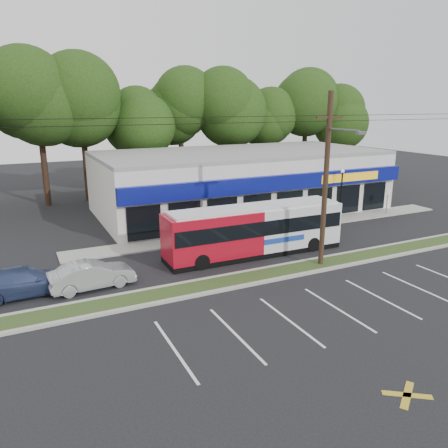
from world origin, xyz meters
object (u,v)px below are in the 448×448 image
utility_pole (324,176)px  car_blue (25,281)px  pedestrian_a (322,214)px  sign_post (388,197)px  lamp_post (341,189)px  car_dark (292,218)px  metrobus (255,229)px  car_silver (92,275)px  pedestrian_b (329,223)px

utility_pole → car_blue: 16.82m
pedestrian_a → sign_post: bearing=160.9°
sign_post → car_blue: 29.35m
utility_pole → lamp_post: size_ratio=11.76×
car_dark → pedestrian_a: bearing=-102.5°
metrobus → lamp_post: bearing=22.9°
car_dark → car_blue: 19.57m
car_silver → pedestrian_a: bearing=-80.0°
sign_post → pedestrian_a: sign_post is taller
pedestrian_b → utility_pole: bearing=38.5°
utility_pole → car_dark: utility_pole is taller
car_dark → car_silver: 16.67m
pedestrian_b → sign_post: bearing=-172.2°
metrobus → car_blue: metrobus is taller
utility_pole → pedestrian_a: (5.97, 7.41, -4.53)m
pedestrian_a → pedestrian_b: 2.34m
pedestrian_b → lamp_post: bearing=-149.3°
lamp_post → car_blue: bearing=-168.9°
pedestrian_a → car_silver: bearing=-6.5°
metrobus → pedestrian_a: (8.34, 3.84, -0.79)m
car_silver → pedestrian_a: size_ratio=2.45×
lamp_post → pedestrian_b: (-3.19, -2.58, -1.86)m
sign_post → car_blue: (-29.00, -4.46, -0.84)m
lamp_post → sign_post: (5.00, -0.23, -1.12)m
sign_post → car_silver: size_ratio=0.51×
sign_post → car_dark: (-9.92, -0.07, -0.76)m
metrobus → pedestrian_b: 7.60m
car_blue → pedestrian_b: size_ratio=3.06×
car_dark → metrobus: bearing=116.4°
metrobus → car_silver: 10.38m
utility_pole → car_dark: (3.24, 7.57, -4.62)m
car_dark → utility_pole: bearing=147.8°
lamp_post → car_silver: 21.58m
sign_post → car_dark: 9.95m
utility_pole → car_silver: (-12.66, 2.57, -4.70)m
metrobus → pedestrian_b: metrobus is taller
car_dark → car_blue: size_ratio=0.94×
car_dark → car_blue: bearing=93.9°
car_silver → car_dark: bearing=-77.1°
utility_pole → car_silver: utility_pole is taller
car_dark → car_silver: car_dark is taller
car_dark → pedestrian_a: (2.73, -0.16, 0.09)m
sign_post → pedestrian_b: size_ratio=1.38×
utility_pole → pedestrian_a: 10.54m
metrobus → pedestrian_a: metrobus is taller
sign_post → pedestrian_a: bearing=-178.1°
lamp_post → car_dark: lamp_post is taller
utility_pole → pedestrian_b: (4.98, 5.29, -4.61)m
lamp_post → sign_post: size_ratio=1.91×
utility_pole → pedestrian_b: utility_pole is taller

